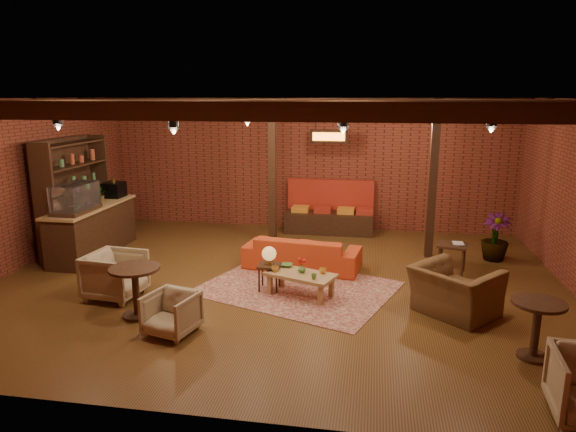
% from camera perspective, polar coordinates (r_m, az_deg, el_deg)
% --- Properties ---
extents(floor, '(10.00, 10.00, 0.00)m').
position_cam_1_polar(floor, '(9.25, -1.19, -7.34)').
color(floor, '#412710').
rests_on(floor, ground).
extents(ceiling, '(10.00, 8.00, 0.02)m').
position_cam_1_polar(ceiling, '(8.65, -1.29, 12.90)').
color(ceiling, black).
rests_on(ceiling, wall_back).
extents(wall_back, '(10.00, 0.02, 3.20)m').
position_cam_1_polar(wall_back, '(12.71, 2.16, 5.79)').
color(wall_back, brown).
rests_on(wall_back, ground).
extents(wall_front, '(10.00, 0.02, 3.20)m').
position_cam_1_polar(wall_front, '(5.07, -9.80, -6.04)').
color(wall_front, brown).
rests_on(wall_front, ground).
extents(wall_left, '(0.02, 8.00, 3.20)m').
position_cam_1_polar(wall_left, '(10.91, -28.04, 2.98)').
color(wall_left, brown).
rests_on(wall_left, ground).
extents(ceiling_beams, '(9.80, 6.40, 0.22)m').
position_cam_1_polar(ceiling_beams, '(8.66, -1.29, 12.11)').
color(ceiling_beams, black).
rests_on(ceiling_beams, ceiling).
extents(ceiling_pipe, '(9.60, 0.12, 0.12)m').
position_cam_1_polar(ceiling_pipe, '(10.24, 0.44, 11.01)').
color(ceiling_pipe, black).
rests_on(ceiling_pipe, ceiling).
extents(post_left, '(0.16, 0.16, 3.20)m').
position_cam_1_polar(post_left, '(11.44, -1.75, 4.96)').
color(post_left, black).
rests_on(post_left, ground).
extents(post_right, '(0.16, 0.16, 3.20)m').
position_cam_1_polar(post_right, '(10.69, 15.79, 3.87)').
color(post_right, black).
rests_on(post_right, ground).
extents(service_counter, '(0.80, 2.50, 1.60)m').
position_cam_1_polar(service_counter, '(11.36, -20.97, -0.09)').
color(service_counter, black).
rests_on(service_counter, ground).
extents(plant_counter, '(0.35, 0.39, 0.30)m').
position_cam_1_polar(plant_counter, '(11.40, -20.20, 2.17)').
color(plant_counter, '#337F33').
rests_on(plant_counter, service_counter).
extents(shelving_hutch, '(0.52, 2.00, 2.40)m').
position_cam_1_polar(shelving_hutch, '(11.57, -22.59, 2.02)').
color(shelving_hutch, black).
rests_on(shelving_hutch, ground).
extents(banquette, '(2.10, 0.70, 1.00)m').
position_cam_1_polar(banquette, '(12.40, 4.59, 0.41)').
color(banquette, '#A92B1C').
rests_on(banquette, ground).
extents(service_sign, '(0.86, 0.06, 0.30)m').
position_cam_1_polar(service_sign, '(11.68, 4.56, 8.79)').
color(service_sign, orange).
rests_on(service_sign, ceiling).
extents(ceiling_spotlights, '(6.40, 4.40, 0.28)m').
position_cam_1_polar(ceiling_spotlights, '(8.66, -1.28, 10.65)').
color(ceiling_spotlights, black).
rests_on(ceiling_spotlights, ceiling).
extents(rug, '(3.72, 3.28, 0.01)m').
position_cam_1_polar(rug, '(8.97, 1.06, -7.99)').
color(rug, maroon).
rests_on(rug, floor).
extents(sofa, '(2.29, 1.14, 0.64)m').
position_cam_1_polar(sofa, '(9.84, 1.58, -4.08)').
color(sofa, '#BB3C1A').
rests_on(sofa, floor).
extents(coffee_table, '(1.26, 0.92, 0.64)m').
position_cam_1_polar(coffee_table, '(8.55, 1.35, -6.62)').
color(coffee_table, '#9A7748').
rests_on(coffee_table, floor).
extents(side_table_lamp, '(0.38, 0.38, 0.77)m').
position_cam_1_polar(side_table_lamp, '(8.71, -2.11, -4.58)').
color(side_table_lamp, black).
rests_on(side_table_lamp, floor).
extents(round_table_left, '(0.75, 0.75, 0.78)m').
position_cam_1_polar(round_table_left, '(8.03, -16.60, -7.17)').
color(round_table_left, black).
rests_on(round_table_left, floor).
extents(armchair_a, '(0.85, 0.90, 0.85)m').
position_cam_1_polar(armchair_a, '(8.90, -18.65, -6.01)').
color(armchair_a, '#BAB190').
rests_on(armchair_a, floor).
extents(armchair_b, '(0.77, 0.74, 0.66)m').
position_cam_1_polar(armchair_b, '(7.43, -12.84, -10.30)').
color(armchair_b, '#BAB190').
rests_on(armchair_b, floor).
extents(armchair_right, '(1.35, 1.31, 1.00)m').
position_cam_1_polar(armchair_right, '(8.19, 18.12, -7.09)').
color(armchair_right, brown).
rests_on(armchair_right, floor).
extents(side_table_book, '(0.62, 0.62, 0.60)m').
position_cam_1_polar(side_table_book, '(10.00, 17.82, -3.19)').
color(side_table_book, black).
rests_on(side_table_book, floor).
extents(round_table_right, '(0.65, 0.65, 0.77)m').
position_cam_1_polar(round_table_right, '(7.25, 25.92, -10.40)').
color(round_table_right, black).
rests_on(round_table_right, floor).
extents(plant_tall, '(2.00, 2.00, 2.87)m').
position_cam_1_polar(plant_tall, '(10.91, 22.46, 2.67)').
color(plant_tall, '#4C7F4C').
rests_on(plant_tall, floor).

